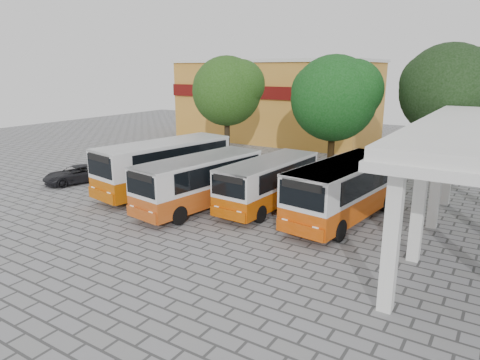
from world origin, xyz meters
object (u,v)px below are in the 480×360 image
Objects in this scene: bus_far_left at (165,163)px; bus_far_right at (345,187)px; bus_centre_left at (200,179)px; parked_car at (76,174)px; bus_centre_right at (269,180)px.

bus_far_right is at bearing 15.03° from bus_far_left.
bus_far_right reaches higher than bus_centre_left.
bus_far_right is 17.83m from parked_car.
bus_far_left is at bearing 31.18° from parked_car.
bus_far_left reaches higher than bus_centre_left.
bus_centre_right is (6.81, 0.79, -0.29)m from bus_far_left.
bus_far_right is at bearing 26.36° from parked_car.
bus_far_left reaches higher than parked_car.
bus_centre_right is 1.80× the size of parked_car.
bus_far_right reaches higher than bus_centre_right.
bus_far_right is (4.20, 0.21, 0.19)m from bus_centre_right.
bus_centre_left is 0.95× the size of bus_far_right.
bus_centre_left is 1.08× the size of bus_centre_right.
bus_centre_right reaches higher than parked_car.
bus_far_left is at bearing 168.16° from bus_centre_left.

